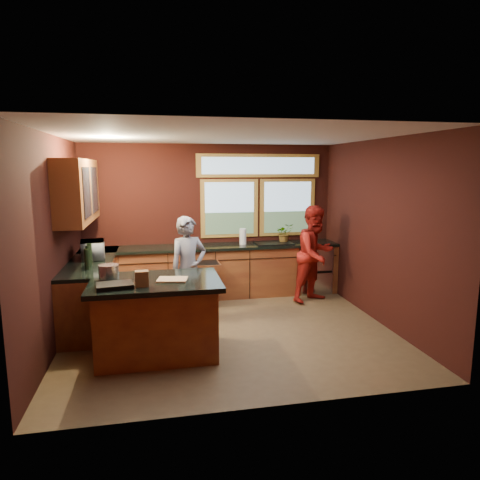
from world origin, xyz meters
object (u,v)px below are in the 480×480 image
object	(u,v)px
person_grey	(189,269)
person_red	(315,254)
cutting_board	(172,279)
stock_pot	(109,272)
island	(157,317)

from	to	relation	value
person_grey	person_red	bearing A→B (deg)	-7.38
cutting_board	stock_pot	world-z (taller)	stock_pot
island	stock_pot	size ratio (longest dim) A/B	6.46
person_grey	stock_pot	size ratio (longest dim) A/B	6.58
person_grey	person_red	size ratio (longest dim) A/B	0.95
person_grey	person_red	world-z (taller)	person_red
cutting_board	stock_pot	distance (m)	0.78
island	cutting_board	xyz separation A→B (m)	(0.20, -0.05, 0.48)
island	stock_pot	xyz separation A→B (m)	(-0.55, 0.15, 0.56)
cutting_board	stock_pot	xyz separation A→B (m)	(-0.75, 0.20, 0.08)
person_red	cutting_board	world-z (taller)	person_red
person_grey	cutting_board	world-z (taller)	person_grey
island	person_red	distance (m)	3.18
island	cutting_board	world-z (taller)	cutting_board
person_grey	stock_pot	xyz separation A→B (m)	(-1.04, -1.00, 0.25)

